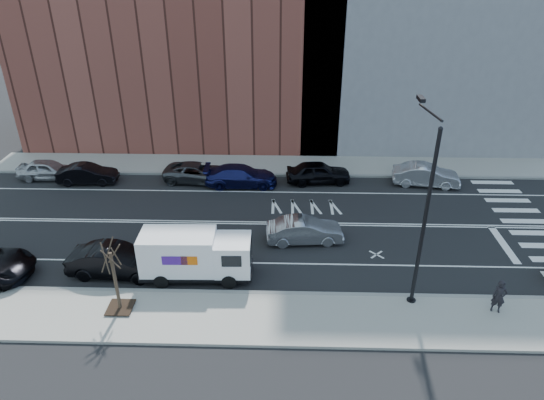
# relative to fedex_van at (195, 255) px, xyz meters

# --- Properties ---
(ground) EXTENTS (120.00, 120.00, 0.00)m
(ground) POSITION_rel_fedex_van_xyz_m (3.82, 5.60, -1.38)
(ground) COLOR black
(ground) RESTS_ON ground
(sidewalk_near) EXTENTS (44.00, 3.60, 0.15)m
(sidewalk_near) POSITION_rel_fedex_van_xyz_m (3.82, -3.20, -1.30)
(sidewalk_near) COLOR gray
(sidewalk_near) RESTS_ON ground
(sidewalk_far) EXTENTS (44.00, 3.60, 0.15)m
(sidewalk_far) POSITION_rel_fedex_van_xyz_m (3.82, 14.40, -1.30)
(sidewalk_far) COLOR gray
(sidewalk_far) RESTS_ON ground
(curb_near) EXTENTS (44.00, 0.25, 0.17)m
(curb_near) POSITION_rel_fedex_van_xyz_m (3.82, -1.40, -1.29)
(curb_near) COLOR gray
(curb_near) RESTS_ON ground
(curb_far) EXTENTS (44.00, 0.25, 0.17)m
(curb_far) POSITION_rel_fedex_van_xyz_m (3.82, 12.60, -1.29)
(curb_far) COLOR gray
(curb_far) RESTS_ON ground
(crosswalk) EXTENTS (3.00, 14.00, 0.01)m
(crosswalk) POSITION_rel_fedex_van_xyz_m (19.82, 5.60, -1.37)
(crosswalk) COLOR white
(crosswalk) RESTS_ON ground
(road_markings) EXTENTS (40.00, 8.60, 0.01)m
(road_markings) POSITION_rel_fedex_van_xyz_m (3.82, 5.60, -1.37)
(road_markings) COLOR white
(road_markings) RESTS_ON ground
(bldg_brick) EXTENTS (26.00, 10.00, 22.00)m
(bldg_brick) POSITION_rel_fedex_van_xyz_m (-4.18, 21.20, 9.62)
(bldg_brick) COLOR brown
(bldg_brick) RESTS_ON ground
(streetlight) EXTENTS (0.44, 4.02, 9.34)m
(streetlight) POSITION_rel_fedex_van_xyz_m (10.82, -1.31, 3.70)
(streetlight) COLOR black
(streetlight) RESTS_ON ground
(street_tree) EXTENTS (1.20, 1.20, 3.75)m
(street_tree) POSITION_rel_fedex_van_xyz_m (-3.18, -2.80, 0.07)
(street_tree) COLOR black
(street_tree) RESTS_ON ground
(fedex_van) EXTENTS (5.79, 2.15, 2.62)m
(fedex_van) POSITION_rel_fedex_van_xyz_m (0.00, 0.00, 0.00)
(fedex_van) COLOR black
(fedex_van) RESTS_ON ground
(far_parked_a) EXTENTS (4.35, 1.84, 1.47)m
(far_parked_a) POSITION_rel_fedex_van_xyz_m (-12.98, 11.66, -0.64)
(far_parked_a) COLOR #AEAFB3
(far_parked_a) RESTS_ON ground
(far_parked_b) EXTENTS (4.31, 1.67, 1.40)m
(far_parked_b) POSITION_rel_fedex_van_xyz_m (-9.78, 11.03, -0.68)
(far_parked_b) COLOR black
(far_parked_b) RESTS_ON ground
(far_parked_c) EXTENTS (5.17, 2.80, 1.38)m
(far_parked_c) POSITION_rel_fedex_van_xyz_m (-1.78, 11.51, -0.69)
(far_parked_c) COLOR #424549
(far_parked_c) RESTS_ON ground
(far_parked_d) EXTENTS (5.24, 2.25, 1.50)m
(far_parked_d) POSITION_rel_fedex_van_xyz_m (1.42, 10.94, -0.63)
(far_parked_d) COLOR #171A53
(far_parked_d) RESTS_ON ground
(far_parked_e) EXTENTS (4.79, 2.29, 1.58)m
(far_parked_e) POSITION_rel_fedex_van_xyz_m (7.02, 11.60, -0.59)
(far_parked_e) COLOR black
(far_parked_e) RESTS_ON ground
(far_parked_f) EXTENTS (4.86, 2.23, 1.54)m
(far_parked_f) POSITION_rel_fedex_van_xyz_m (14.74, 11.37, -0.60)
(far_parked_f) COLOR silver
(far_parked_f) RESTS_ON ground
(driving_sedan) EXTENTS (4.58, 1.96, 1.47)m
(driving_sedan) POSITION_rel_fedex_van_xyz_m (5.77, 3.60, -0.64)
(driving_sedan) COLOR #97989C
(driving_sedan) RESTS_ON ground
(near_parked_rear_a) EXTENTS (5.12, 2.07, 1.65)m
(near_parked_rear_a) POSITION_rel_fedex_van_xyz_m (-4.19, 0.10, -0.55)
(near_parked_rear_a) COLOR black
(near_parked_rear_a) RESTS_ON ground
(pedestrian) EXTENTS (0.71, 0.55, 1.72)m
(pedestrian) POSITION_rel_fedex_van_xyz_m (14.63, -2.46, -0.37)
(pedestrian) COLOR black
(pedestrian) RESTS_ON sidewalk_near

